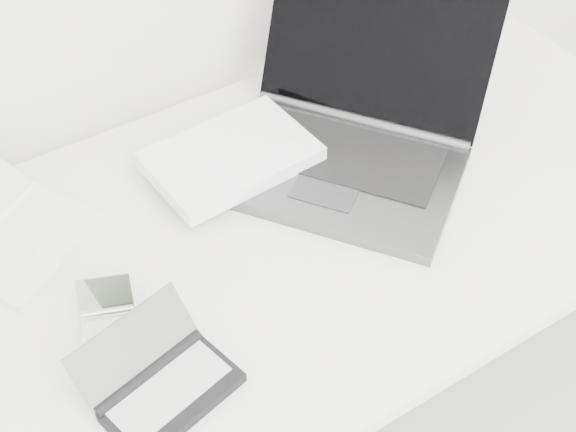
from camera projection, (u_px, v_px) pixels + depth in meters
desk at (290, 238)px, 1.44m from camera, size 1.60×0.80×0.73m
laptop_large at (316, 142)px, 1.49m from camera, size 0.66×0.60×0.28m
netbook_open_white at (8, 232)px, 1.36m from camera, size 0.35×0.37×0.08m
pda_silver at (108, 320)px, 1.24m from camera, size 0.11×0.12×0.07m
palmtop_charcoal at (162, 383)px, 1.15m from camera, size 0.23×0.20×0.09m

